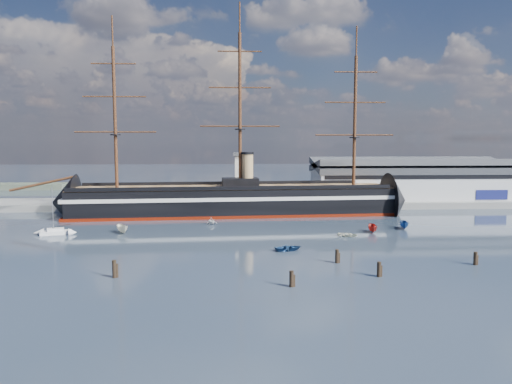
{
  "coord_description": "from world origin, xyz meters",
  "views": [
    {
      "loc": [
        -0.31,
        -78.54,
        21.18
      ],
      "look_at": [
        5.48,
        35.0,
        9.0
      ],
      "focal_mm": 35.0,
      "sensor_mm": 36.0,
      "label": 1
    }
  ],
  "objects": [
    {
      "name": "piling_far_right",
      "position": [
        40.78,
        1.66,
        0.0
      ],
      "size": [
        0.64,
        0.64,
        2.95
      ],
      "primitive_type": "cylinder",
      "color": "black",
      "rests_on": "ground"
    },
    {
      "name": "motorboat_b",
      "position": [
        10.58,
        14.06,
        0.0
      ],
      "size": [
        2.08,
        3.42,
        1.49
      ],
      "primitive_type": "imported",
      "rotation": [
        0.0,
        0.0,
        1.84
      ],
      "color": "navy",
      "rests_on": "ground"
    },
    {
      "name": "piling_near_left",
      "position": [
        -18.16,
        -3.09,
        0.0
      ],
      "size": [
        0.64,
        0.64,
        3.45
      ],
      "primitive_type": "cylinder",
      "color": "black",
      "rests_on": "ground"
    },
    {
      "name": "motorboat_f",
      "position": [
        40.48,
        35.33,
        0.0
      ],
      "size": [
        6.11,
        3.38,
        2.31
      ],
      "primitive_type": "imported",
      "rotation": [
        0.0,
        0.0,
        -0.23
      ],
      "color": "navy",
      "rests_on": "ground"
    },
    {
      "name": "piling_near_mid",
      "position": [
        8.33,
        -9.18,
        0.0
      ],
      "size": [
        0.64,
        0.64,
        3.05
      ],
      "primitive_type": "cylinder",
      "color": "black",
      "rests_on": "ground"
    },
    {
      "name": "quay_tower",
      "position": [
        3.0,
        73.0,
        9.75
      ],
      "size": [
        5.0,
        5.0,
        15.0
      ],
      "color": "silver",
      "rests_on": "ground"
    },
    {
      "name": "sailboat",
      "position": [
        -39.17,
        32.53,
        0.67
      ],
      "size": [
        6.86,
        3.88,
        10.54
      ],
      "rotation": [
        0.0,
        0.0,
        0.32
      ],
      "color": "silver",
      "rests_on": "ground"
    },
    {
      "name": "piling_extra",
      "position": [
        17.78,
        4.16,
        0.0
      ],
      "size": [
        0.64,
        0.64,
        3.07
      ],
      "primitive_type": "cylinder",
      "color": "black",
      "rests_on": "ground"
    },
    {
      "name": "quay",
      "position": [
        10.0,
        76.0,
        0.0
      ],
      "size": [
        180.0,
        18.0,
        2.0
      ],
      "primitive_type": "cube",
      "color": "slate",
      "rests_on": "ground"
    },
    {
      "name": "piling_near_right",
      "position": [
        22.44,
        -4.61,
        0.0
      ],
      "size": [
        0.64,
        0.64,
        3.04
      ],
      "primitive_type": "cylinder",
      "color": "black",
      "rests_on": "ground"
    },
    {
      "name": "ground",
      "position": [
        0.0,
        40.0,
        0.0
      ],
      "size": [
        600.0,
        600.0,
        0.0
      ],
      "primitive_type": "plane",
      "color": "#1E2C3D",
      "rests_on": "ground"
    },
    {
      "name": "warehouse",
      "position": [
        58.0,
        80.0,
        7.98
      ],
      "size": [
        63.0,
        21.0,
        11.6
      ],
      "color": "#B7BABC",
      "rests_on": "ground"
    },
    {
      "name": "motorboat_e",
      "position": [
        25.01,
        27.04,
        0.0
      ],
      "size": [
        2.36,
        2.9,
        1.28
      ],
      "primitive_type": "imported",
      "rotation": [
        0.0,
        0.0,
        1.02
      ],
      "color": "beige",
      "rests_on": "ground"
    },
    {
      "name": "motorboat_d",
      "position": [
        -5.15,
        44.13,
        0.0
      ],
      "size": [
        5.78,
        4.0,
        1.95
      ],
      "primitive_type": "imported",
      "rotation": [
        0.0,
        0.0,
        0.35
      ],
      "color": "silver",
      "rests_on": "ground"
    },
    {
      "name": "motorboat_c",
      "position": [
        31.8,
        31.26,
        0.0
      ],
      "size": [
        6.03,
        3.04,
        2.3
      ],
      "primitive_type": "imported",
      "rotation": [
        0.0,
        0.0,
        -0.17
      ],
      "color": "maroon",
      "rests_on": "ground"
    },
    {
      "name": "motorboat_a",
      "position": [
        -24.69,
        33.44,
        0.0
      ],
      "size": [
        6.3,
        4.67,
        2.38
      ],
      "primitive_type": "imported",
      "rotation": [
        0.0,
        0.0,
        0.48
      ],
      "color": "silver",
      "rests_on": "ground"
    },
    {
      "name": "warship",
      "position": [
        -1.39,
        60.0,
        4.04
      ],
      "size": [
        113.39,
        22.19,
        53.94
      ],
      "rotation": [
        0.0,
        0.0,
        0.07
      ],
      "color": "black",
      "rests_on": "ground"
    }
  ]
}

